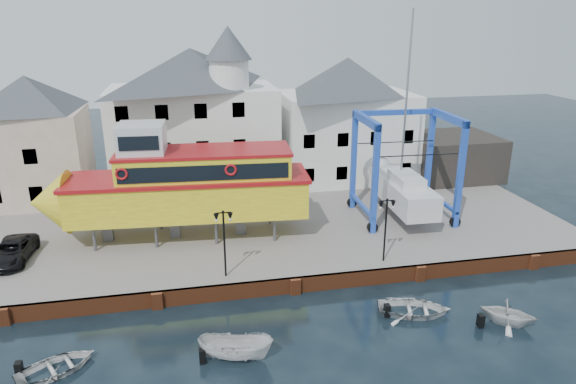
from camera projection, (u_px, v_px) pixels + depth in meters
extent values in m
plane|color=black|center=(295.00, 293.00, 30.69)|extent=(140.00, 140.00, 0.00)
cube|color=slate|center=(266.00, 218.00, 40.71)|extent=(44.00, 22.00, 1.00)
cube|color=maroon|center=(295.00, 285.00, 30.63)|extent=(44.00, 0.25, 1.00)
cube|color=maroon|center=(4.00, 317.00, 27.42)|extent=(0.60, 0.36, 1.00)
cube|color=maroon|center=(157.00, 301.00, 28.95)|extent=(0.60, 0.36, 1.00)
cube|color=maroon|center=(295.00, 287.00, 30.48)|extent=(0.60, 0.36, 1.00)
cube|color=maroon|center=(420.00, 274.00, 32.00)|extent=(0.60, 0.36, 1.00)
cube|color=maroon|center=(534.00, 262.00, 33.53)|extent=(0.60, 0.36, 1.00)
cube|color=tan|center=(36.00, 156.00, 42.37)|extent=(8.00, 7.00, 7.50)
pyramid|color=#3C4146|center=(26.00, 93.00, 40.69)|extent=(8.00, 7.00, 2.80)
cube|color=black|center=(36.00, 194.00, 39.96)|extent=(1.00, 0.08, 1.20)
cube|color=black|center=(30.00, 156.00, 38.98)|extent=(1.00, 0.08, 1.20)
cube|color=white|center=(195.00, 139.00, 45.07)|extent=(14.00, 8.00, 9.00)
pyramid|color=#3C4146|center=(191.00, 68.00, 43.08)|extent=(14.00, 8.00, 3.20)
cube|color=black|center=(129.00, 188.00, 41.30)|extent=(1.00, 0.08, 1.20)
cube|color=black|center=(168.00, 186.00, 41.87)|extent=(1.00, 0.08, 1.20)
cube|color=black|center=(205.00, 183.00, 42.44)|extent=(1.00, 0.08, 1.20)
cube|color=black|center=(241.00, 181.00, 43.01)|extent=(1.00, 0.08, 1.20)
cube|color=black|center=(126.00, 152.00, 40.32)|extent=(1.00, 0.08, 1.20)
cube|color=black|center=(165.00, 150.00, 40.89)|extent=(1.00, 0.08, 1.20)
cube|color=black|center=(203.00, 148.00, 41.46)|extent=(1.00, 0.08, 1.20)
cube|color=black|center=(240.00, 146.00, 42.04)|extent=(1.00, 0.08, 1.20)
cube|color=black|center=(122.00, 114.00, 39.34)|extent=(1.00, 0.08, 1.20)
cube|color=black|center=(162.00, 112.00, 39.91)|extent=(1.00, 0.08, 1.20)
cube|color=black|center=(201.00, 111.00, 40.48)|extent=(1.00, 0.08, 1.20)
cube|color=black|center=(238.00, 110.00, 41.06)|extent=(1.00, 0.08, 1.20)
cylinder|color=white|center=(229.00, 75.00, 41.56)|extent=(3.20, 3.20, 2.40)
cone|color=#3C4146|center=(228.00, 43.00, 40.74)|extent=(3.80, 3.80, 2.60)
cube|color=white|center=(345.00, 136.00, 48.36)|extent=(12.00, 8.00, 8.00)
pyramid|color=#3C4146|center=(348.00, 75.00, 46.54)|extent=(12.00, 8.00, 3.20)
cube|color=black|center=(309.00, 175.00, 44.62)|extent=(1.00, 0.08, 1.20)
cube|color=black|center=(342.00, 173.00, 45.19)|extent=(1.00, 0.08, 1.20)
cube|color=black|center=(374.00, 171.00, 45.77)|extent=(1.00, 0.08, 1.20)
cube|color=black|center=(405.00, 169.00, 46.34)|extent=(1.00, 0.08, 1.20)
cube|color=black|center=(309.00, 141.00, 43.64)|extent=(1.00, 0.08, 1.20)
cube|color=black|center=(343.00, 140.00, 44.22)|extent=(1.00, 0.08, 1.20)
cube|color=black|center=(376.00, 138.00, 44.79)|extent=(1.00, 0.08, 1.20)
cube|color=black|center=(408.00, 137.00, 45.36)|extent=(1.00, 0.08, 1.20)
cube|color=#27241F|center=(451.00, 156.00, 49.07)|extent=(8.00, 7.00, 4.00)
cylinder|color=black|center=(225.00, 245.00, 30.06)|extent=(0.12, 0.12, 4.00)
cube|color=black|center=(223.00, 213.00, 29.39)|extent=(0.90, 0.06, 0.06)
sphere|color=black|center=(223.00, 212.00, 29.36)|extent=(0.16, 0.16, 0.16)
cone|color=black|center=(216.00, 218.00, 29.40)|extent=(0.32, 0.32, 0.45)
sphere|color=silver|center=(216.00, 221.00, 29.46)|extent=(0.18, 0.18, 0.18)
cone|color=black|center=(230.00, 217.00, 29.55)|extent=(0.32, 0.32, 0.45)
sphere|color=silver|center=(230.00, 219.00, 29.61)|extent=(0.18, 0.18, 0.18)
cylinder|color=black|center=(385.00, 232.00, 31.96)|extent=(0.12, 0.12, 4.00)
cube|color=black|center=(387.00, 201.00, 31.30)|extent=(0.90, 0.06, 0.06)
sphere|color=black|center=(387.00, 200.00, 31.27)|extent=(0.16, 0.16, 0.16)
cone|color=black|center=(381.00, 205.00, 31.31)|extent=(0.32, 0.32, 0.45)
sphere|color=silver|center=(381.00, 208.00, 31.37)|extent=(0.18, 0.18, 0.18)
cone|color=black|center=(393.00, 204.00, 31.46)|extent=(0.32, 0.32, 0.45)
sphere|color=silver|center=(393.00, 207.00, 31.52)|extent=(0.18, 0.18, 0.18)
cylinder|color=#59595E|center=(94.00, 239.00, 33.70)|extent=(0.21, 0.21, 1.71)
cylinder|color=#59595E|center=(104.00, 221.00, 36.69)|extent=(0.21, 0.21, 1.71)
cylinder|color=#59595E|center=(156.00, 236.00, 34.21)|extent=(0.21, 0.21, 1.71)
cylinder|color=#59595E|center=(161.00, 218.00, 37.19)|extent=(0.21, 0.21, 1.71)
cylinder|color=#59595E|center=(216.00, 232.00, 34.71)|extent=(0.21, 0.21, 1.71)
cylinder|color=#59595E|center=(216.00, 215.00, 37.70)|extent=(0.21, 0.21, 1.71)
cylinder|color=#59595E|center=(275.00, 229.00, 35.22)|extent=(0.21, 0.21, 1.71)
cylinder|color=#59595E|center=(270.00, 213.00, 38.20)|extent=(0.21, 0.21, 1.71)
cube|color=#59595E|center=(108.00, 229.00, 35.27)|extent=(0.72, 0.61, 1.71)
cube|color=#59595E|center=(175.00, 225.00, 35.84)|extent=(0.72, 0.61, 1.71)
cube|color=#59595E|center=(240.00, 222.00, 36.42)|extent=(0.72, 0.61, 1.71)
cube|color=gold|center=(190.00, 196.00, 35.30)|extent=(16.18, 5.40, 2.50)
cone|color=gold|center=(49.00, 203.00, 34.13)|extent=(2.79, 4.48, 4.32)
cube|color=#A31316|center=(188.00, 178.00, 34.86)|extent=(16.54, 5.61, 0.25)
cube|color=gold|center=(205.00, 166.00, 34.74)|extent=(11.61, 4.64, 1.82)
cube|color=black|center=(204.00, 173.00, 32.88)|extent=(10.90, 0.81, 1.02)
cube|color=black|center=(205.00, 157.00, 36.56)|extent=(10.90, 0.81, 1.02)
cube|color=#A31316|center=(204.00, 151.00, 34.41)|extent=(11.85, 4.77, 0.20)
cube|color=silver|center=(142.00, 139.00, 33.60)|extent=(3.15, 3.15, 2.07)
cube|color=black|center=(138.00, 143.00, 32.16)|extent=(2.48, 0.23, 0.91)
torus|color=#A31316|center=(121.00, 174.00, 32.13)|extent=(0.81, 0.21, 0.80)
torus|color=#A31316|center=(231.00, 170.00, 33.00)|extent=(0.81, 0.21, 0.80)
cube|color=#1E41AB|center=(375.00, 180.00, 35.55)|extent=(0.41, 0.41, 7.85)
cylinder|color=black|center=(372.00, 227.00, 36.70)|extent=(0.79, 0.31, 0.78)
cube|color=#1E41AB|center=(354.00, 161.00, 40.41)|extent=(0.41, 0.41, 7.85)
cylinder|color=black|center=(352.00, 203.00, 41.56)|extent=(0.79, 0.31, 0.78)
cube|color=#1E41AB|center=(460.00, 176.00, 36.55)|extent=(0.41, 0.41, 7.85)
cylinder|color=black|center=(455.00, 222.00, 37.70)|extent=(0.79, 0.31, 0.78)
cube|color=#1E41AB|center=(429.00, 157.00, 41.40)|extent=(0.41, 0.41, 7.85)
cylinder|color=black|center=(425.00, 198.00, 42.56)|extent=(0.79, 0.31, 0.78)
cube|color=#1E41AB|center=(366.00, 120.00, 36.76)|extent=(0.60, 5.62, 0.55)
cube|color=#1E41AB|center=(362.00, 205.00, 38.89)|extent=(0.48, 5.61, 0.24)
cube|color=#1E41AB|center=(449.00, 117.00, 37.76)|extent=(0.60, 5.62, 0.55)
cube|color=#1E41AB|center=(440.00, 201.00, 39.89)|extent=(0.48, 5.61, 0.24)
cube|color=#1E41AB|center=(395.00, 112.00, 39.69)|extent=(6.74, 0.64, 0.39)
cube|color=silver|center=(402.00, 192.00, 39.10)|extent=(2.88, 8.50, 1.79)
cone|color=silver|center=(381.00, 173.00, 43.75)|extent=(2.64, 1.89, 2.58)
cube|color=#59595E|center=(401.00, 208.00, 39.52)|extent=(0.34, 2.03, 0.78)
cube|color=silver|center=(406.00, 179.00, 38.17)|extent=(1.91, 3.43, 0.67)
cylinder|color=#99999E|center=(407.00, 98.00, 37.32)|extent=(0.17, 0.17, 12.33)
cube|color=black|center=(417.00, 155.00, 36.10)|extent=(6.13, 0.34, 0.05)
cube|color=black|center=(396.00, 142.00, 39.87)|extent=(6.13, 0.34, 0.05)
imported|color=black|center=(12.00, 251.00, 32.40)|extent=(2.43, 4.84, 1.31)
imported|color=silver|center=(236.00, 358.00, 24.88)|extent=(3.93, 2.42, 1.42)
imported|color=silver|center=(414.00, 313.00, 28.64)|extent=(4.67, 3.91, 0.83)
imported|color=silver|center=(507.00, 324.00, 27.69)|extent=(3.81, 3.73, 1.52)
imported|color=silver|center=(57.00, 371.00, 23.97)|extent=(4.33, 3.92, 0.74)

